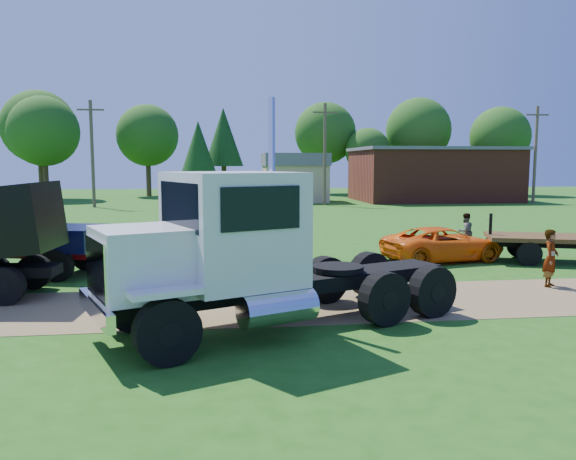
{
  "coord_description": "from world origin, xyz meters",
  "views": [
    {
      "loc": [
        -3.53,
        -14.52,
        3.73
      ],
      "look_at": [
        -1.29,
        3.23,
        1.6
      ],
      "focal_mm": 35.0,
      "sensor_mm": 36.0,
      "label": 1
    }
  ],
  "objects": [
    {
      "name": "navy_truck",
      "position": [
        -10.8,
        5.32,
        1.44
      ],
      "size": [
        6.6,
        3.64,
        2.81
      ],
      "rotation": [
        0.0,
        0.0,
        -0.25
      ],
      "color": "maroon",
      "rests_on": "ground"
    },
    {
      "name": "white_semi_tractor",
      "position": [
        -3.12,
        -2.37,
        1.8
      ],
      "size": [
        8.78,
        5.76,
        5.26
      ],
      "rotation": [
        0.0,
        0.0,
        0.4
      ],
      "color": "black",
      "rests_on": "ground"
    },
    {
      "name": "dirt_track",
      "position": [
        0.0,
        0.0,
        0.01
      ],
      "size": [
        120.0,
        4.2,
        0.01
      ],
      "primitive_type": "cube",
      "color": "olive",
      "rests_on": "ground"
    },
    {
      "name": "spectator_a",
      "position": [
        6.45,
        1.08,
        0.88
      ],
      "size": [
        0.75,
        0.75,
        1.76
      ],
      "primitive_type": "imported",
      "rotation": [
        0.0,
        0.0,
        0.8
      ],
      "color": "#999999",
      "rests_on": "ground"
    },
    {
      "name": "ground",
      "position": [
        0.0,
        0.0,
        0.0
      ],
      "size": [
        140.0,
        140.0,
        0.0
      ],
      "primitive_type": "plane",
      "color": "#1E5011",
      "rests_on": "ground"
    },
    {
      "name": "spectator_b",
      "position": [
        7.08,
        8.38,
        0.8
      ],
      "size": [
        0.9,
        0.78,
        1.6
      ],
      "primitive_type": "imported",
      "rotation": [
        0.0,
        0.0,
        3.39
      ],
      "color": "#999999",
      "rests_on": "ground"
    },
    {
      "name": "utility_poles",
      "position": [
        6.0,
        35.0,
        4.71
      ],
      "size": [
        42.2,
        0.28,
        9.0
      ],
      "color": "#4C3D2B",
      "rests_on": "ground"
    },
    {
      "name": "tan_shed",
      "position": [
        4.0,
        40.0,
        2.42
      ],
      "size": [
        6.2,
        5.4,
        4.7
      ],
      "color": "tan",
      "rests_on": "ground"
    },
    {
      "name": "orange_pickup",
      "position": [
        5.03,
        5.84,
        0.66
      ],
      "size": [
        5.08,
        3.13,
        1.31
      ],
      "primitive_type": "imported",
      "rotation": [
        0.0,
        0.0,
        1.78
      ],
      "color": "#EB5C0B",
      "rests_on": "ground"
    },
    {
      "name": "tree_row",
      "position": [
        1.81,
        50.0,
        7.07
      ],
      "size": [
        58.71,
        15.62,
        11.69
      ],
      "color": "#322614",
      "rests_on": "ground"
    },
    {
      "name": "brick_building",
      "position": [
        18.0,
        40.0,
        2.66
      ],
      "size": [
        15.4,
        10.4,
        5.3
      ],
      "color": "maroon",
      "rests_on": "ground"
    }
  ]
}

